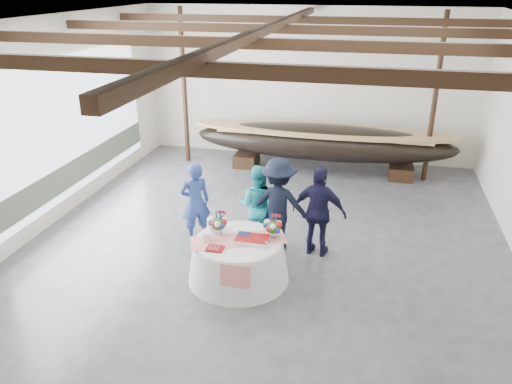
# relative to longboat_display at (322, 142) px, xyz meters

# --- Properties ---
(floor) EXTENTS (10.00, 12.00, 0.01)m
(floor) POSITION_rel_longboat_display_xyz_m (-0.61, -4.77, -0.90)
(floor) COLOR #3D3D42
(floor) RESTS_ON ground
(wall_back) EXTENTS (10.00, 0.02, 4.50)m
(wall_back) POSITION_rel_longboat_display_xyz_m (-0.61, 1.23, 1.35)
(wall_back) COLOR silver
(wall_back) RESTS_ON ground
(wall_front) EXTENTS (10.00, 0.02, 4.50)m
(wall_front) POSITION_rel_longboat_display_xyz_m (-0.61, -10.77, 1.35)
(wall_front) COLOR silver
(wall_front) RESTS_ON ground
(wall_left) EXTENTS (0.02, 12.00, 4.50)m
(wall_left) POSITION_rel_longboat_display_xyz_m (-5.61, -4.77, 1.35)
(wall_left) COLOR silver
(wall_left) RESTS_ON ground
(ceiling) EXTENTS (10.00, 12.00, 0.01)m
(ceiling) POSITION_rel_longboat_display_xyz_m (-0.61, -4.77, 3.60)
(ceiling) COLOR white
(ceiling) RESTS_ON wall_back
(pavilion_structure) EXTENTS (9.80, 11.76, 4.50)m
(pavilion_structure) POSITION_rel_longboat_display_xyz_m (-0.61, -3.95, 3.11)
(pavilion_structure) COLOR black
(pavilion_structure) RESTS_ON ground
(open_bay) EXTENTS (0.03, 7.00, 3.20)m
(open_bay) POSITION_rel_longboat_display_xyz_m (-5.56, -3.77, 0.93)
(open_bay) COLOR silver
(open_bay) RESTS_ON ground
(longboat_display) EXTENTS (7.48, 1.50, 1.40)m
(longboat_display) POSITION_rel_longboat_display_xyz_m (0.00, 0.00, 0.00)
(longboat_display) COLOR black
(longboat_display) RESTS_ON ground
(banquet_table) EXTENTS (1.89, 1.89, 0.81)m
(banquet_table) POSITION_rel_longboat_display_xyz_m (-0.85, -6.02, -0.49)
(banquet_table) COLOR silver
(banquet_table) RESTS_ON ground
(tabletop_items) EXTENTS (1.82, 1.20, 0.40)m
(tabletop_items) POSITION_rel_longboat_display_xyz_m (-0.82, -5.87, 0.06)
(tabletop_items) COLOR red
(tabletop_items) RESTS_ON banquet_table
(guest_woman_blue) EXTENTS (0.76, 0.71, 1.75)m
(guest_woman_blue) POSITION_rel_longboat_display_xyz_m (-2.13, -4.75, -0.02)
(guest_woman_blue) COLOR navy
(guest_woman_blue) RESTS_ON ground
(guest_woman_teal) EXTENTS (0.89, 0.72, 1.76)m
(guest_woman_teal) POSITION_rel_longboat_display_xyz_m (-0.82, -4.61, -0.02)
(guest_woman_teal) COLOR teal
(guest_woman_teal) RESTS_ON ground
(guest_man_left) EXTENTS (1.30, 0.78, 1.97)m
(guest_man_left) POSITION_rel_longboat_display_xyz_m (-0.36, -4.71, 0.09)
(guest_man_left) COLOR black
(guest_man_left) RESTS_ON ground
(guest_man_right) EXTENTS (1.17, 0.64, 1.88)m
(guest_man_right) POSITION_rel_longboat_display_xyz_m (0.47, -4.77, 0.05)
(guest_man_right) COLOR black
(guest_man_right) RESTS_ON ground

